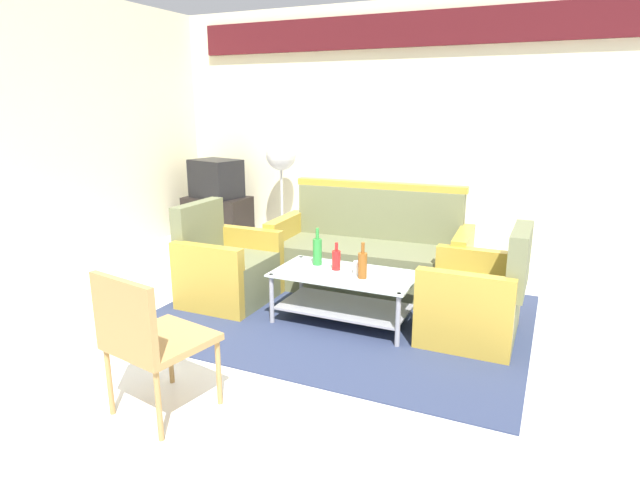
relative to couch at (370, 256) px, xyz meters
The scene contains 15 objects.
ground_plane 1.50m from the couch, 85.21° to the right, with size 14.00×14.00×0.00m, color white.
wall_back 1.97m from the couch, 85.59° to the left, with size 6.52×0.19×2.80m.
rug 0.79m from the couch, 88.73° to the right, with size 2.92×2.24×0.01m, color #2D3856.
couch is the anchor object (origin of this frame).
armchair_left 1.32m from the couch, 141.42° to the right, with size 0.70×0.76×0.85m.
armchair_right 1.27m from the couch, 33.27° to the right, with size 0.70×0.76×0.85m.
coffee_table 0.84m from the couch, 84.26° to the right, with size 1.10×0.60×0.40m.
bottle_green 0.78m from the couch, 105.91° to the right, with size 0.07×0.07×0.31m.
bottle_red 0.80m from the couch, 90.78° to the right, with size 0.07×0.07×0.22m.
bottle_brown 0.95m from the couch, 74.45° to the right, with size 0.07×0.07×0.28m.
cup 0.85m from the couch, 77.11° to the right, with size 0.08×0.08×0.10m, color silver.
tv_stand 2.69m from the couch, 156.16° to the left, with size 0.80×0.50×0.52m, color black.
television 2.73m from the couch, 156.11° to the left, with size 0.69×0.57×0.48m.
pedestal_fan 2.04m from the couch, 143.52° to the left, with size 0.36×0.36×1.27m.
wicker_chair 2.52m from the couch, 99.08° to the right, with size 0.56×0.56×0.84m.
Camera 1 is at (1.39, -3.00, 1.69)m, focal length 29.52 mm.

